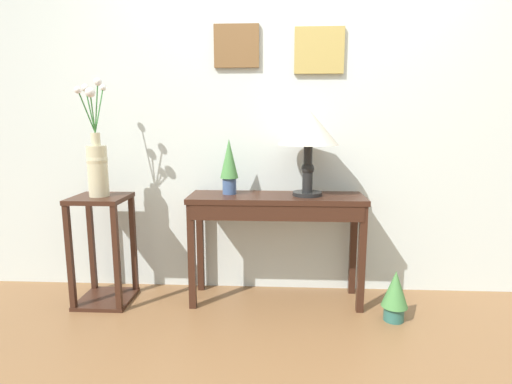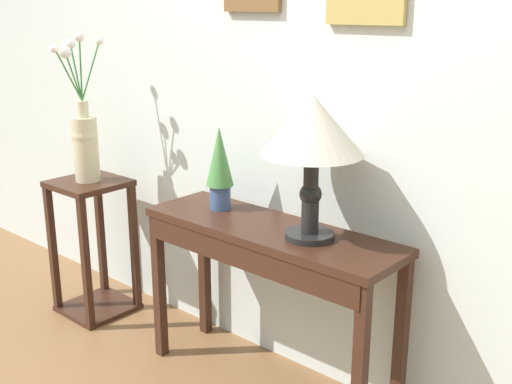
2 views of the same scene
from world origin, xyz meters
TOP-DOWN VIEW (x-y plane):
  - back_wall_with_art at (-0.00, 1.30)m, footprint 9.00×0.13m
  - console_table at (-0.12, 1.01)m, footprint 1.17×0.36m
  - table_lamp at (0.09, 1.03)m, footprint 0.40×0.40m
  - potted_plant_on_console at (-0.44, 1.07)m, footprint 0.12×0.12m
  - pedestal_stand_left at (-1.29, 0.95)m, footprint 0.35×0.35m
  - flower_vase_tall at (-1.29, 0.95)m, footprint 0.14×0.26m
  - potted_plant_floor at (0.62, 0.78)m, footprint 0.16×0.16m

SIDE VIEW (x-z plane):
  - potted_plant_floor at x=0.62m, z-range 0.02..0.34m
  - pedestal_stand_left at x=-1.29m, z-range 0.00..0.75m
  - console_table at x=-0.12m, z-range 0.26..1.00m
  - potted_plant_on_console at x=-0.44m, z-range 0.77..1.14m
  - flower_vase_tall at x=-1.29m, z-range 0.60..1.36m
  - table_lamp at x=0.09m, z-range 0.89..1.45m
  - back_wall_with_art at x=0.00m, z-range 0.00..2.80m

